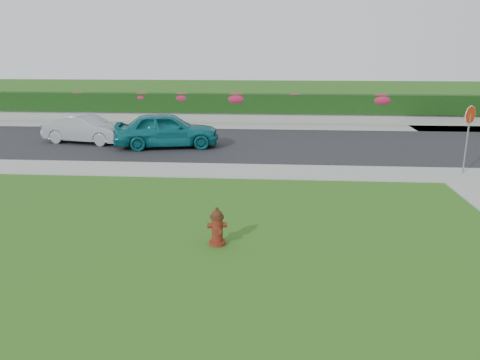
# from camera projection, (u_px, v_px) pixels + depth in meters

# --- Properties ---
(ground) EXTENTS (120.00, 120.00, 0.00)m
(ground) POSITION_uv_depth(u_px,v_px,m) (247.00, 303.00, 8.08)
(ground) COLOR black
(ground) RESTS_ON ground
(street_far) EXTENTS (26.00, 8.00, 0.04)m
(street_far) POSITION_uv_depth(u_px,v_px,m) (159.00, 142.00, 21.88)
(street_far) COLOR black
(street_far) RESTS_ON ground
(sidewalk_far) EXTENTS (24.00, 2.00, 0.04)m
(sidewalk_far) POSITION_uv_depth(u_px,v_px,m) (99.00, 168.00, 17.15)
(sidewalk_far) COLOR gray
(sidewalk_far) RESTS_ON ground
(curb_corner) EXTENTS (2.00, 2.00, 0.04)m
(curb_corner) POSITION_uv_depth(u_px,v_px,m) (464.00, 175.00, 16.20)
(curb_corner) COLOR gray
(curb_corner) RESTS_ON ground
(sidewalk_beyond) EXTENTS (34.00, 2.00, 0.04)m
(sidewalk_beyond) POSITION_uv_depth(u_px,v_px,m) (250.00, 127.00, 26.39)
(sidewalk_beyond) COLOR gray
(sidewalk_beyond) RESTS_ON ground
(retaining_wall) EXTENTS (34.00, 0.40, 0.60)m
(retaining_wall) POSITION_uv_depth(u_px,v_px,m) (251.00, 118.00, 27.75)
(retaining_wall) COLOR gray
(retaining_wall) RESTS_ON ground
(hedge) EXTENTS (32.00, 0.90, 1.10)m
(hedge) POSITION_uv_depth(u_px,v_px,m) (251.00, 103.00, 27.62)
(hedge) COLOR black
(hedge) RESTS_ON retaining_wall
(fire_hydrant) EXTENTS (0.45, 0.43, 0.87)m
(fire_hydrant) POSITION_uv_depth(u_px,v_px,m) (217.00, 227.00, 10.40)
(fire_hydrant) COLOR #4B150B
(fire_hydrant) RESTS_ON ground
(sedan_teal) EXTENTS (4.80, 2.69, 1.54)m
(sedan_teal) POSITION_uv_depth(u_px,v_px,m) (167.00, 130.00, 20.58)
(sedan_teal) COLOR #0E646A
(sedan_teal) RESTS_ON street_far
(sedan_silver) EXTENTS (4.11, 2.12, 1.29)m
(sedan_silver) POSITION_uv_depth(u_px,v_px,m) (86.00, 129.00, 21.59)
(sedan_silver) COLOR #A1A4A8
(sedan_silver) RESTS_ON street_far
(stop_sign) EXTENTS (0.52, 0.43, 2.41)m
(stop_sign) POSITION_uv_depth(u_px,v_px,m) (469.00, 124.00, 15.96)
(stop_sign) COLOR slate
(stop_sign) RESTS_ON ground
(flower_clump_a) EXTENTS (1.02, 0.66, 0.51)m
(flower_clump_a) POSITION_uv_depth(u_px,v_px,m) (78.00, 96.00, 28.19)
(flower_clump_a) COLOR #B31E49
(flower_clump_a) RESTS_ON hedge
(flower_clump_b) EXTENTS (1.17, 0.75, 0.58)m
(flower_clump_b) POSITION_uv_depth(u_px,v_px,m) (142.00, 97.00, 27.91)
(flower_clump_b) COLOR #B31E49
(flower_clump_b) RESTS_ON hedge
(flower_clump_c) EXTENTS (1.26, 0.81, 0.63)m
(flower_clump_c) POSITION_uv_depth(u_px,v_px,m) (182.00, 98.00, 27.74)
(flower_clump_c) COLOR #B31E49
(flower_clump_c) RESTS_ON hedge
(flower_clump_d) EXTENTS (1.44, 0.93, 0.72)m
(flower_clump_d) POSITION_uv_depth(u_px,v_px,m) (236.00, 99.00, 27.52)
(flower_clump_d) COLOR #B31E49
(flower_clump_d) RESTS_ON hedge
(flower_clump_e) EXTENTS (1.09, 0.70, 0.54)m
(flower_clump_e) POSITION_uv_depth(u_px,v_px,m) (295.00, 98.00, 27.25)
(flower_clump_e) COLOR #B31E49
(flower_clump_e) RESTS_ON hedge
(flower_clump_f) EXTENTS (1.46, 0.94, 0.73)m
(flower_clump_f) POSITION_uv_depth(u_px,v_px,m) (381.00, 100.00, 26.91)
(flower_clump_f) COLOR #B31E49
(flower_clump_f) RESTS_ON hedge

